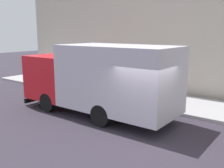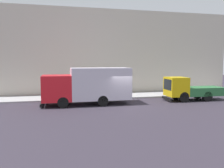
# 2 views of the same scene
# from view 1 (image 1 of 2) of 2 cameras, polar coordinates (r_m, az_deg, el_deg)

# --- Properties ---
(ground) EXTENTS (80.00, 80.00, 0.00)m
(ground) POSITION_cam_1_polar(r_m,az_deg,el_deg) (9.54, 7.61, -11.60)
(ground) COLOR #312B36
(sidewalk) EXTENTS (3.44, 30.00, 0.14)m
(sidewalk) POSITION_cam_1_polar(r_m,az_deg,el_deg) (13.60, 17.63, -4.67)
(sidewalk) COLOR #A7A5A7
(sidewalk) RESTS_ON ground
(building_facade) EXTENTS (0.50, 30.00, 9.60)m
(building_facade) POSITION_cam_1_polar(r_m,az_deg,el_deg) (15.26, 21.70, 14.73)
(building_facade) COLOR beige
(building_facade) RESTS_ON ground
(large_utility_truck) EXTENTS (2.65, 7.59, 3.17)m
(large_utility_truck) POSITION_cam_1_polar(r_m,az_deg,el_deg) (11.56, -2.82, 1.39)
(large_utility_truck) COLOR red
(large_utility_truck) RESTS_ON ground
(pedestrian_walking) EXTENTS (0.42, 0.42, 1.71)m
(pedestrian_walking) POSITION_cam_1_polar(r_m,az_deg,el_deg) (14.84, -2.53, 1.07)
(pedestrian_walking) COLOR black
(pedestrian_walking) RESTS_ON sidewalk
(street_sign_post) EXTENTS (0.44, 0.08, 2.32)m
(street_sign_post) POSITION_cam_1_polar(r_m,az_deg,el_deg) (12.96, 6.19, 1.61)
(street_sign_post) COLOR #4C5156
(street_sign_post) RESTS_ON sidewalk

